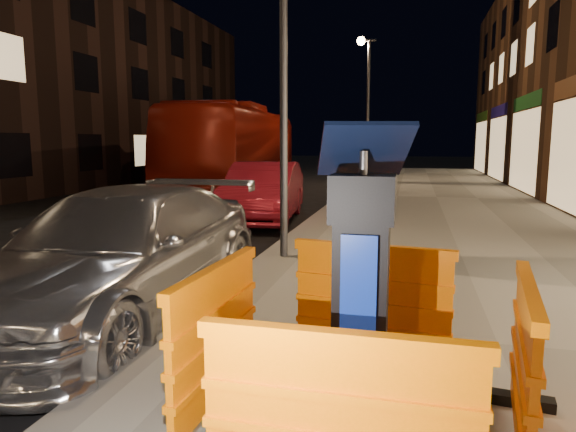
% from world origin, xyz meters
% --- Properties ---
extents(ground_plane, '(120.00, 120.00, 0.00)m').
position_xyz_m(ground_plane, '(0.00, 0.00, 0.00)').
color(ground_plane, black).
rests_on(ground_plane, ground).
extents(sidewalk, '(6.00, 60.00, 0.15)m').
position_xyz_m(sidewalk, '(3.00, 0.00, 0.07)').
color(sidewalk, gray).
rests_on(sidewalk, ground).
extents(kerb, '(0.30, 60.00, 0.15)m').
position_xyz_m(kerb, '(0.00, 0.00, 0.07)').
color(kerb, slate).
rests_on(kerb, ground).
extents(parking_kiosk, '(0.62, 0.62, 1.82)m').
position_xyz_m(parking_kiosk, '(1.91, -1.69, 1.06)').
color(parking_kiosk, black).
rests_on(parking_kiosk, sidewalk).
extents(barrier_back, '(1.36, 0.72, 1.01)m').
position_xyz_m(barrier_back, '(1.91, -0.74, 0.66)').
color(barrier_back, '#FF7300').
rests_on(barrier_back, sidewalk).
extents(barrier_kerbside, '(0.61, 1.33, 1.01)m').
position_xyz_m(barrier_kerbside, '(0.96, -1.69, 0.66)').
color(barrier_kerbside, '#FF7300').
rests_on(barrier_kerbside, sidewalk).
extents(barrier_bldgside, '(0.70, 1.36, 1.01)m').
position_xyz_m(barrier_bldgside, '(2.86, -1.69, 0.66)').
color(barrier_bldgside, '#FF7300').
rests_on(barrier_bldgside, sidewalk).
extents(car_silver, '(2.00, 4.91, 1.43)m').
position_xyz_m(car_silver, '(-0.99, 0.35, 0.00)').
color(car_silver, silver).
rests_on(car_silver, ground).
extents(car_red, '(1.99, 4.51, 1.44)m').
position_xyz_m(car_red, '(-1.33, 7.24, 0.00)').
color(car_red, maroon).
rests_on(car_red, ground).
extents(bus_doubledecker, '(3.81, 12.32, 3.38)m').
position_xyz_m(bus_doubledecker, '(-4.99, 15.93, 0.00)').
color(bus_doubledecker, maroon).
rests_on(bus_doubledecker, ground).
extents(street_lamp_mid, '(0.12, 0.12, 6.00)m').
position_xyz_m(street_lamp_mid, '(0.25, 3.00, 3.15)').
color(street_lamp_mid, '#3F3F44').
rests_on(street_lamp_mid, sidewalk).
extents(street_lamp_far, '(0.12, 0.12, 6.00)m').
position_xyz_m(street_lamp_far, '(0.25, 18.00, 3.15)').
color(street_lamp_far, '#3F3F44').
rests_on(street_lamp_far, sidewalk).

